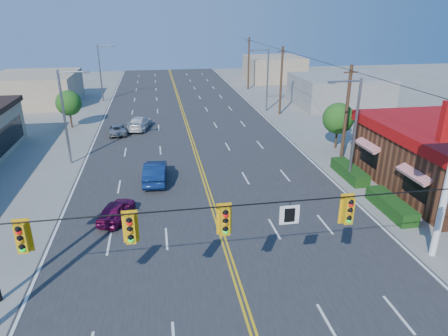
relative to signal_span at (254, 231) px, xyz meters
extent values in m
plane|color=gray|center=(0.12, 0.00, -4.89)|extent=(160.00, 160.00, 0.00)
cube|color=#2D2D30|center=(0.12, 20.00, -4.86)|extent=(20.00, 120.00, 0.06)
cylinder|color=black|center=(0.12, 0.00, 1.11)|extent=(24.00, 0.05, 0.05)
cube|color=white|center=(1.32, 0.00, 0.56)|extent=(0.75, 0.04, 0.75)
cube|color=#D89E0C|center=(-7.88, 0.00, 0.54)|extent=(0.55, 0.34, 1.25)
cube|color=#D89E0C|center=(-4.38, 0.00, 0.54)|extent=(0.55, 0.34, 1.25)
cube|color=#D89E0C|center=(-1.08, 0.00, 0.54)|extent=(0.55, 0.34, 1.25)
cube|color=#D89E0C|center=(3.62, 0.00, 0.54)|extent=(0.55, 0.34, 1.25)
cube|color=#194214|center=(11.62, 12.00, -4.44)|extent=(1.20, 9.00, 0.90)
cylinder|color=white|center=(11.12, 4.00, -1.39)|extent=(0.36, 0.36, 7.00)
cylinder|color=gray|center=(11.12, 14.00, -0.89)|extent=(0.20, 0.20, 8.00)
cylinder|color=gray|center=(10.02, 14.00, 2.91)|extent=(2.20, 0.12, 0.12)
cube|color=gray|center=(8.92, 14.00, 2.86)|extent=(0.50, 0.25, 0.15)
cylinder|color=gray|center=(11.12, 38.00, -0.89)|extent=(0.20, 0.20, 8.00)
cylinder|color=gray|center=(10.02, 38.00, 2.91)|extent=(2.20, 0.12, 0.12)
cube|color=gray|center=(8.92, 38.00, 2.86)|extent=(0.50, 0.25, 0.15)
cylinder|color=gray|center=(-10.88, 22.00, -0.89)|extent=(0.20, 0.20, 8.00)
cylinder|color=gray|center=(-9.78, 22.00, 2.91)|extent=(2.20, 0.12, 0.12)
cube|color=gray|center=(-8.68, 22.00, 2.86)|extent=(0.50, 0.25, 0.15)
cylinder|color=gray|center=(-10.88, 48.00, -0.89)|extent=(0.20, 0.20, 8.00)
cylinder|color=gray|center=(-9.78, 48.00, 2.91)|extent=(2.20, 0.12, 0.12)
cube|color=gray|center=(-8.68, 48.00, 2.86)|extent=(0.50, 0.25, 0.15)
cylinder|color=#47301E|center=(12.32, 18.00, -0.69)|extent=(0.28, 0.28, 8.40)
cylinder|color=#47301E|center=(12.32, 36.00, -0.69)|extent=(0.28, 0.28, 8.40)
cylinder|color=#47301E|center=(12.32, 54.00, -0.69)|extent=(0.28, 0.28, 8.40)
cylinder|color=#47301E|center=(13.62, 22.00, -3.84)|extent=(0.20, 0.20, 2.10)
sphere|color=#235B19|center=(13.62, 22.00, -1.95)|extent=(2.94, 2.94, 2.94)
cylinder|color=#47301E|center=(-12.88, 34.00, -3.89)|extent=(0.20, 0.20, 2.00)
sphere|color=#235B19|center=(-12.88, 34.00, -2.09)|extent=(2.80, 2.80, 2.80)
cube|color=gray|center=(22.12, 40.00, -2.89)|extent=(12.00, 10.00, 4.00)
cube|color=tan|center=(-19.88, 48.00, -2.79)|extent=(11.00, 12.00, 4.20)
cube|color=tan|center=(19.12, 62.00, -2.69)|extent=(10.00, 10.00, 4.40)
imported|color=maroon|center=(-6.14, 10.90, -4.27)|extent=(2.49, 3.86, 1.22)
imported|color=navy|center=(-3.64, 16.59, -4.11)|extent=(1.96, 4.78, 1.54)
imported|color=silver|center=(-5.22, 31.80, -4.19)|extent=(2.92, 5.12, 1.40)
imported|color=#A0A1A5|center=(-7.54, 30.20, -4.34)|extent=(2.21, 4.11, 1.10)
camera|label=1|loc=(-3.23, -12.34, 7.52)|focal=32.00mm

